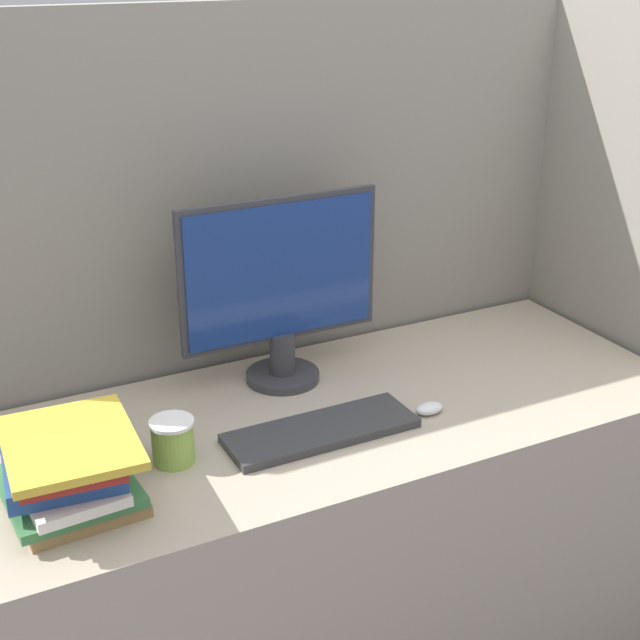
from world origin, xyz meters
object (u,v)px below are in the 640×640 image
(book_stack, at_px, (68,471))
(monitor, at_px, (281,291))
(keyboard, at_px, (321,431))
(mouse, at_px, (429,408))
(coffee_cup, at_px, (173,441))

(book_stack, bearing_deg, monitor, 27.05)
(keyboard, bearing_deg, monitor, 82.53)
(mouse, distance_m, book_stack, 0.81)
(mouse, bearing_deg, coffee_cup, 173.17)
(monitor, bearing_deg, book_stack, -152.95)
(keyboard, bearing_deg, book_stack, -178.47)
(mouse, distance_m, coffee_cup, 0.59)
(monitor, xyz_separation_m, book_stack, (-0.58, -0.30, -0.16))
(mouse, bearing_deg, keyboard, 174.00)
(mouse, height_order, coffee_cup, coffee_cup)
(keyboard, height_order, coffee_cup, coffee_cup)
(monitor, distance_m, keyboard, 0.36)
(monitor, height_order, keyboard, monitor)
(book_stack, bearing_deg, coffee_cup, 14.25)
(monitor, height_order, book_stack, monitor)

